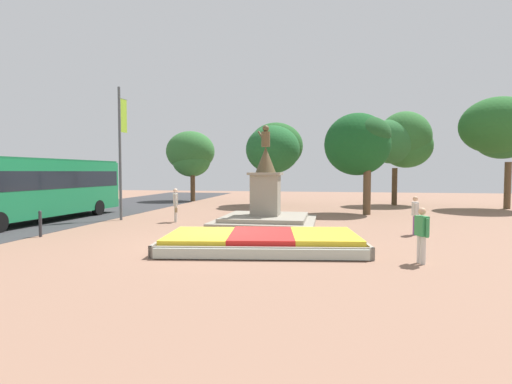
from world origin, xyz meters
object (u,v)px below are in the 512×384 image
(banner_pole, at_px, (120,149))
(kerb_bollard_mid_b, at_px, (40,223))
(city_bus, at_px, (32,186))
(pedestrian_near_planter, at_px, (415,213))
(pedestrian_with_handbag, at_px, (176,203))
(pedestrian_crossing_plaza, at_px, (422,232))
(flower_planter, at_px, (263,242))
(statue_monument, at_px, (266,205))

(banner_pole, height_order, kerb_bollard_mid_b, banner_pole)
(city_bus, xyz_separation_m, pedestrian_near_planter, (18.23, -0.63, -0.96))
(city_bus, height_order, pedestrian_near_planter, city_bus)
(banner_pole, relative_size, pedestrian_with_handbag, 4.07)
(pedestrian_near_planter, distance_m, pedestrian_crossing_plaza, 5.44)
(city_bus, distance_m, pedestrian_with_handbag, 7.25)
(flower_planter, relative_size, city_bus, 0.60)
(pedestrian_near_planter, bearing_deg, banner_pole, 170.01)
(statue_monument, distance_m, pedestrian_with_handbag, 4.62)
(flower_planter, height_order, pedestrian_with_handbag, pedestrian_with_handbag)
(statue_monument, relative_size, pedestrian_with_handbag, 2.86)
(statue_monument, bearing_deg, kerb_bollard_mid_b, -144.21)
(pedestrian_crossing_plaza, bearing_deg, kerb_bollard_mid_b, 171.00)
(statue_monument, height_order, pedestrian_crossing_plaza, statue_monument)
(city_bus, height_order, pedestrian_with_handbag, city_bus)
(city_bus, bearing_deg, banner_pole, 26.51)
(pedestrian_with_handbag, height_order, pedestrian_crossing_plaza, pedestrian_with_handbag)
(banner_pole, bearing_deg, flower_planter, -36.94)
(pedestrian_crossing_plaza, bearing_deg, flower_planter, 164.47)
(pedestrian_with_handbag, bearing_deg, pedestrian_near_planter, -11.04)
(city_bus, xyz_separation_m, kerb_bollard_mid_b, (3.48, -3.80, -1.32))
(kerb_bollard_mid_b, bearing_deg, banner_pole, 86.56)
(flower_planter, bearing_deg, statue_monument, 98.04)
(city_bus, distance_m, pedestrian_near_planter, 18.27)
(pedestrian_with_handbag, xyz_separation_m, kerb_bollard_mid_b, (-3.55, -5.36, -0.43))
(banner_pole, height_order, pedestrian_near_planter, banner_pole)
(flower_planter, distance_m, banner_pole, 11.51)
(flower_planter, relative_size, statue_monument, 1.43)
(statue_monument, xyz_separation_m, pedestrian_crossing_plaza, (5.70, -8.06, -0.02))
(pedestrian_near_planter, bearing_deg, flower_planter, -144.46)
(flower_planter, height_order, pedestrian_crossing_plaza, pedestrian_crossing_plaza)
(statue_monument, distance_m, city_bus, 11.84)
(pedestrian_near_planter, distance_m, kerb_bollard_mid_b, 15.09)
(pedestrian_near_planter, bearing_deg, pedestrian_with_handbag, 168.96)
(flower_planter, xyz_separation_m, pedestrian_with_handbag, (-5.55, 6.23, 0.73))
(pedestrian_with_handbag, bearing_deg, banner_pole, 173.76)
(pedestrian_near_planter, height_order, pedestrian_crossing_plaza, pedestrian_near_planter)
(pedestrian_near_planter, bearing_deg, pedestrian_crossing_plaza, -99.67)
(banner_pole, relative_size, pedestrian_near_planter, 4.44)
(banner_pole, xyz_separation_m, pedestrian_with_handbag, (3.21, -0.35, -2.81))
(city_bus, bearing_deg, pedestrian_near_planter, -1.99)
(flower_planter, bearing_deg, banner_pole, 143.06)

